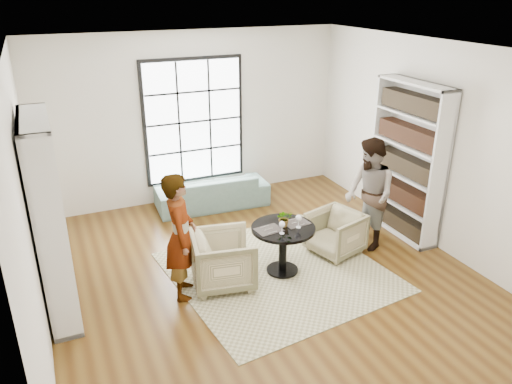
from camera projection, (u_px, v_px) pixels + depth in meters
name	position (u px, v px, depth m)	size (l,w,h in m)	color
ground	(263.00, 274.00, 6.88)	(6.00, 6.00, 0.00)	brown
room_shell	(247.00, 176.00, 6.85)	(6.00, 6.01, 6.00)	silver
rug	(278.00, 272.00, 6.92)	(2.71, 2.71, 0.01)	tan
pedestal_table	(283.00, 239.00, 6.74)	(0.86, 0.86, 0.69)	black
sofa	(212.00, 191.00, 8.88)	(1.96, 0.77, 0.57)	gray
armchair_left	(223.00, 260.00, 6.52)	(0.77, 0.80, 0.73)	tan
armchair_right	(335.00, 233.00, 7.31)	(0.68, 0.70, 0.64)	tan
person_left	(180.00, 236.00, 6.14)	(0.60, 0.40, 1.65)	gray
person_right	(369.00, 195.00, 7.32)	(0.82, 0.64, 1.68)	gray
placemat_left	(269.00, 230.00, 6.59)	(0.34, 0.26, 0.01)	black
placemat_right	(296.00, 223.00, 6.78)	(0.34, 0.26, 0.01)	black
cutlery_left	(269.00, 229.00, 6.59)	(0.14, 0.22, 0.01)	silver
cutlery_right	(296.00, 222.00, 6.78)	(0.14, 0.22, 0.01)	silver
wine_glass_left	(282.00, 225.00, 6.45)	(0.08, 0.08, 0.18)	silver
wine_glass_right	(299.00, 218.00, 6.61)	(0.08, 0.08, 0.19)	silver
flower_centerpiece	(284.00, 218.00, 6.66)	(0.21, 0.18, 0.24)	gray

